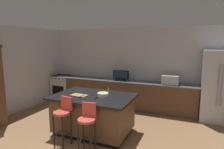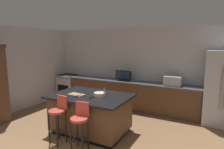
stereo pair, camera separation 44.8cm
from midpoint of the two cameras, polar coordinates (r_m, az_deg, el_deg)
name	(u,v)px [view 2 (the right image)]	position (r m, az deg, el deg)	size (l,w,h in m)	color
wall_back	(135,67)	(6.53, 8.92, 2.10)	(6.54, 0.12, 2.61)	#BCBCC1
wall_left	(13,70)	(6.46, -25.58, 1.23)	(0.12, 5.04, 2.61)	#BCBCC1
counter_back	(129,94)	(6.36, 7.14, -5.91)	(4.36, 0.62, 0.89)	brown
kitchen_island	(91,113)	(4.66, -3.59, -11.39)	(1.85, 1.25, 0.90)	black
refrigerator	(222,88)	(5.81, 31.78, -3.46)	(0.83, 0.79, 1.92)	#B7BABF
range_oven	(68,86)	(7.60, -11.17, -3.45)	(0.72, 0.63, 0.91)	#B7BABF
microwave	(173,81)	(5.90, 19.67, -1.78)	(0.48, 0.36, 0.27)	#B7BABF
tv_monitor	(123,76)	(6.25, 5.40, -0.48)	(0.53, 0.16, 0.34)	black
sink_faucet_back	(134,77)	(6.29, 8.56, -0.83)	(0.02, 0.02, 0.24)	#B2B2B7
sink_faucet_island	(104,92)	(4.31, 0.68, -5.37)	(0.02, 0.02, 0.22)	#B2B2B7
bar_stool_left	(58,115)	(4.21, -12.64, -11.72)	(0.34, 0.36, 1.01)	#B23D33
bar_stool_right	(80,122)	(3.88, -6.10, -14.01)	(0.34, 0.36, 0.96)	#B23D33
fruit_bowl	(100,94)	(4.41, -0.78, -5.93)	(0.26, 0.26, 0.08)	beige
cell_phone	(92,97)	(4.31, -3.09, -6.84)	(0.07, 0.15, 0.01)	black
tv_remote	(79,96)	(4.46, -7.06, -6.27)	(0.04, 0.17, 0.02)	black
cutting_board	(76,95)	(4.57, -7.75, -5.93)	(0.38, 0.21, 0.02)	#A87F51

